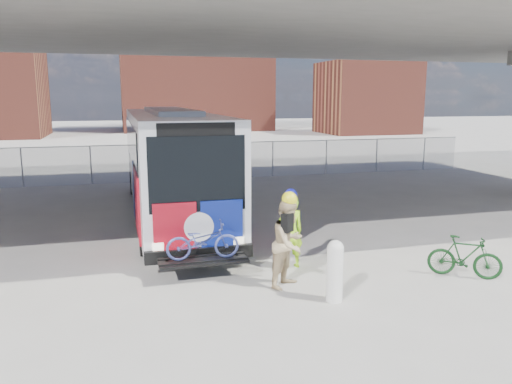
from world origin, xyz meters
name	(u,v)px	position (x,y,z in m)	size (l,w,h in m)	color
ground	(264,248)	(0.00, 0.00, 0.00)	(160.00, 160.00, 0.00)	#9E9991
bus	(170,155)	(-2.00, 4.68, 2.11)	(2.67, 12.90, 3.69)	silver
overpass	(230,20)	(0.00, 4.00, 6.54)	(40.00, 16.00, 7.95)	#605E59
chainlink_fence	(196,151)	(0.00, 12.00, 1.42)	(30.00, 0.06, 30.00)	gray
brick_buildings	(159,86)	(1.23, 48.23, 5.42)	(54.00, 22.00, 12.00)	brown
smokestack	(249,34)	(14.00, 55.00, 12.50)	(2.20, 2.20, 25.00)	brown
bollard	(335,269)	(0.36, -3.82, 0.68)	(0.33, 0.33, 1.28)	white
cyclist_hivis	(290,230)	(0.17, -1.66, 0.94)	(0.68, 0.48, 1.95)	#A0E718
cyclist_tan	(289,242)	(-0.27, -2.79, 0.99)	(1.18, 1.16, 2.11)	tan
bike_parked	(465,257)	(3.80, -3.35, 0.48)	(0.46, 1.61, 0.97)	#123816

